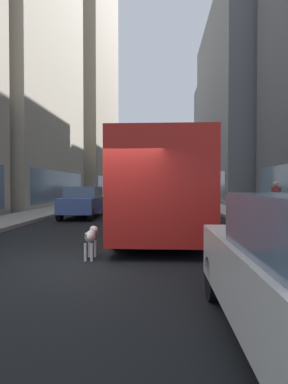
{
  "coord_description": "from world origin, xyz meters",
  "views": [
    {
      "loc": [
        1.19,
        -6.96,
        1.71
      ],
      "look_at": [
        0.48,
        6.88,
        1.4
      ],
      "focal_mm": 30.35,
      "sensor_mm": 36.0,
      "label": 1
    }
  ],
  "objects_px": {
    "car_grey_wagon": "(161,191)",
    "pedestrian_with_handbag": "(276,204)",
    "car_black_suv": "(161,192)",
    "transit_bus": "(161,183)",
    "dalmatian_dog": "(91,236)",
    "car_silver_sedan": "(161,195)",
    "car_red_coupe": "(143,191)",
    "car_blue_hatchback": "(84,202)"
  },
  "relations": [
    {
      "from": "car_black_suv",
      "to": "pedestrian_with_handbag",
      "type": "distance_m",
      "value": 26.33
    },
    {
      "from": "transit_bus",
      "to": "dalmatian_dog",
      "type": "height_order",
      "value": "transit_bus"
    },
    {
      "from": "car_grey_wagon",
      "to": "car_red_coupe",
      "type": "distance_m",
      "value": 7.8
    },
    {
      "from": "car_red_coupe",
      "to": "transit_bus",
      "type": "bearing_deg",
      "value": -85.45
    },
    {
      "from": "car_black_suv",
      "to": "car_red_coupe",
      "type": "bearing_deg",
      "value": 116.75
    },
    {
      "from": "transit_bus",
      "to": "car_red_coupe",
      "type": "bearing_deg",
      "value": 94.55
    },
    {
      "from": "car_blue_hatchback",
      "to": "car_silver_sedan",
      "type": "height_order",
      "value": "same"
    },
    {
      "from": "car_red_coupe",
      "to": "car_silver_sedan",
      "type": "relative_size",
      "value": 1.11
    },
    {
      "from": "car_grey_wagon",
      "to": "pedestrian_with_handbag",
      "type": "relative_size",
      "value": 2.54
    },
    {
      "from": "car_black_suv",
      "to": "dalmatian_dog",
      "type": "distance_m",
      "value": 30.82
    },
    {
      "from": "car_silver_sedan",
      "to": "car_black_suv",
      "type": "bearing_deg",
      "value": 90.0
    },
    {
      "from": "car_grey_wagon",
      "to": "car_silver_sedan",
      "type": "xyz_separation_m",
      "value": [
        -0.0,
        -21.86,
        -0.0
      ]
    },
    {
      "from": "car_red_coupe",
      "to": "car_black_suv",
      "type": "bearing_deg",
      "value": -63.25
    },
    {
      "from": "car_blue_hatchback",
      "to": "transit_bus",
      "type": "bearing_deg",
      "value": -45.02
    },
    {
      "from": "car_red_coupe",
      "to": "car_grey_wagon",
      "type": "bearing_deg",
      "value": 72.07
    },
    {
      "from": "transit_bus",
      "to": "car_red_coupe",
      "type": "relative_size",
      "value": 2.44
    },
    {
      "from": "car_black_suv",
      "to": "car_silver_sedan",
      "type": "bearing_deg",
      "value": -90.0
    },
    {
      "from": "car_grey_wagon",
      "to": "dalmatian_dog",
      "type": "bearing_deg",
      "value": -92.16
    },
    {
      "from": "car_grey_wagon",
      "to": "pedestrian_with_handbag",
      "type": "xyz_separation_m",
      "value": [
        4.25,
        -38.16,
        0.19
      ]
    },
    {
      "from": "car_silver_sedan",
      "to": "dalmatian_dog",
      "type": "relative_size",
      "value": 4.43
    },
    {
      "from": "car_grey_wagon",
      "to": "car_black_suv",
      "type": "bearing_deg",
      "value": -90.0
    },
    {
      "from": "car_blue_hatchback",
      "to": "car_silver_sedan",
      "type": "relative_size",
      "value": 1.07
    },
    {
      "from": "dalmatian_dog",
      "to": "car_blue_hatchback",
      "type": "bearing_deg",
      "value": 104.21
    },
    {
      "from": "car_red_coupe",
      "to": "dalmatian_dog",
      "type": "xyz_separation_m",
      "value": [
        0.78,
        -35.53,
        -0.31
      ]
    },
    {
      "from": "car_blue_hatchback",
      "to": "pedestrian_with_handbag",
      "type": "distance_m",
      "value": 9.45
    },
    {
      "from": "car_red_coupe",
      "to": "pedestrian_with_handbag",
      "type": "relative_size",
      "value": 2.8
    },
    {
      "from": "car_grey_wagon",
      "to": "car_red_coupe",
      "type": "height_order",
      "value": "same"
    },
    {
      "from": "transit_bus",
      "to": "pedestrian_with_handbag",
      "type": "distance_m",
      "value": 4.36
    },
    {
      "from": "car_silver_sedan",
      "to": "car_grey_wagon",
      "type": "bearing_deg",
      "value": 90.0
    },
    {
      "from": "car_blue_hatchback",
      "to": "dalmatian_dog",
      "type": "height_order",
      "value": "car_blue_hatchback"
    },
    {
      "from": "pedestrian_with_handbag",
      "to": "car_black_suv",
      "type": "bearing_deg",
      "value": 99.29
    },
    {
      "from": "car_silver_sedan",
      "to": "dalmatian_dog",
      "type": "height_order",
      "value": "car_silver_sedan"
    },
    {
      "from": "car_black_suv",
      "to": "pedestrian_with_handbag",
      "type": "height_order",
      "value": "pedestrian_with_handbag"
    },
    {
      "from": "car_blue_hatchback",
      "to": "car_silver_sedan",
      "type": "xyz_separation_m",
      "value": [
        4.0,
        11.69,
        -0.0
      ]
    },
    {
      "from": "pedestrian_with_handbag",
      "to": "transit_bus",
      "type": "bearing_deg",
      "value": 171.97
    },
    {
      "from": "car_grey_wagon",
      "to": "car_blue_hatchback",
      "type": "relative_size",
      "value": 0.94
    },
    {
      "from": "car_grey_wagon",
      "to": "pedestrian_with_handbag",
      "type": "bearing_deg",
      "value": -83.64
    },
    {
      "from": "car_grey_wagon",
      "to": "car_silver_sedan",
      "type": "height_order",
      "value": "same"
    },
    {
      "from": "transit_bus",
      "to": "car_black_suv",
      "type": "xyz_separation_m",
      "value": [
        0.0,
        25.38,
        -0.95
      ]
    },
    {
      "from": "car_grey_wagon",
      "to": "car_black_suv",
      "type": "distance_m",
      "value": 12.18
    },
    {
      "from": "car_blue_hatchback",
      "to": "car_red_coupe",
      "type": "xyz_separation_m",
      "value": [
        1.6,
        26.14,
        0.0
      ]
    },
    {
      "from": "car_red_coupe",
      "to": "car_silver_sedan",
      "type": "bearing_deg",
      "value": -80.57
    }
  ]
}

